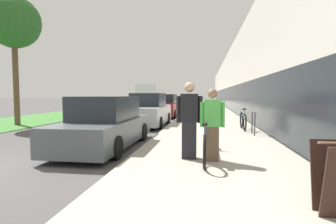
% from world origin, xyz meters
% --- Properties ---
extents(sidewalk_slab, '(4.02, 70.00, 0.15)m').
position_xyz_m(sidewalk_slab, '(5.13, 21.00, 0.08)').
color(sidewalk_slab, '#A39E8E').
rests_on(sidewalk_slab, ground).
extents(storefront_facade, '(10.01, 70.00, 6.12)m').
position_xyz_m(storefront_facade, '(12.17, 29.00, 3.05)').
color(storefront_facade, '#BCB7AD').
rests_on(storefront_facade, ground).
extents(lawn_strip, '(5.28, 70.00, 0.03)m').
position_xyz_m(lawn_strip, '(-6.16, 25.00, 0.01)').
color(lawn_strip, '#3D7533').
rests_on(lawn_strip, ground).
extents(tandem_bicycle, '(0.52, 2.85, 0.88)m').
position_xyz_m(tandem_bicycle, '(4.90, 1.31, 0.53)').
color(tandem_bicycle, black).
rests_on(tandem_bicycle, sidewalk_slab).
extents(person_rider, '(0.54, 0.21, 1.59)m').
position_xyz_m(person_rider, '(5.06, 0.94, 0.95)').
color(person_rider, brown).
rests_on(person_rider, sidewalk_slab).
extents(person_bystander, '(0.59, 0.23, 1.75)m').
position_xyz_m(person_bystander, '(4.54, 1.07, 1.03)').
color(person_bystander, black).
rests_on(person_bystander, sidewalk_slab).
extents(bike_rack_hoop, '(0.05, 0.60, 0.84)m').
position_xyz_m(bike_rack_hoop, '(6.63, 4.99, 0.67)').
color(bike_rack_hoop, '#4C4C51').
rests_on(bike_rack_hoop, sidewalk_slab).
extents(cruiser_bike_nearest, '(0.52, 1.68, 0.90)m').
position_xyz_m(cruiser_bike_nearest, '(6.45, 6.34, 0.53)').
color(cruiser_bike_nearest, black).
rests_on(cruiser_bike_nearest, sidewalk_slab).
extents(parked_sedan_curbside, '(1.80, 4.63, 1.56)m').
position_xyz_m(parked_sedan_curbside, '(1.91, 2.70, 0.70)').
color(parked_sedan_curbside, '#4C5156').
rests_on(parked_sedan_curbside, ground).
extents(vintage_roadster_curbside, '(1.81, 4.29, 1.69)m').
position_xyz_m(vintage_roadster_curbside, '(1.98, 8.35, 0.76)').
color(vintage_roadster_curbside, silver).
rests_on(vintage_roadster_curbside, ground).
extents(parked_sedan_far, '(1.81, 4.28, 1.64)m').
position_xyz_m(parked_sedan_far, '(1.96, 13.96, 0.74)').
color(parked_sedan_far, maroon).
rests_on(parked_sedan_far, ground).
extents(moving_truck, '(2.45, 6.88, 2.77)m').
position_xyz_m(moving_truck, '(-1.73, 26.63, 1.40)').
color(moving_truck, orange).
rests_on(moving_truck, ground).
extents(street_tree_near, '(2.64, 2.64, 6.65)m').
position_xyz_m(street_tree_near, '(-4.88, 7.51, 5.28)').
color(street_tree_near, brown).
rests_on(street_tree_near, ground).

